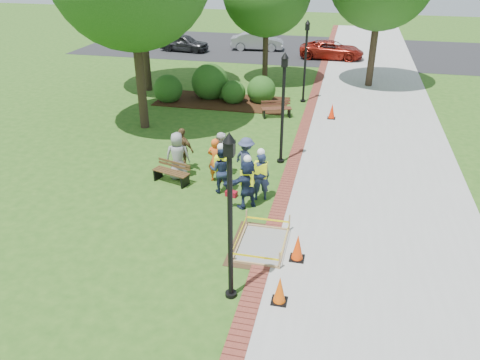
% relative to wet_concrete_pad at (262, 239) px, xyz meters
% --- Properties ---
extents(ground, '(100.00, 100.00, 0.00)m').
position_rel_wet_concrete_pad_xyz_m(ground, '(-1.59, 0.76, -0.23)').
color(ground, '#285116').
rests_on(ground, ground).
extents(sidewalk, '(6.00, 60.00, 0.02)m').
position_rel_wet_concrete_pad_xyz_m(sidewalk, '(3.41, 10.76, -0.22)').
color(sidewalk, '#9E9E99').
rests_on(sidewalk, ground).
extents(brick_edging, '(0.50, 60.00, 0.03)m').
position_rel_wet_concrete_pad_xyz_m(brick_edging, '(0.16, 10.76, -0.22)').
color(brick_edging, maroon).
rests_on(brick_edging, ground).
extents(mulch_bed, '(7.00, 3.00, 0.05)m').
position_rel_wet_concrete_pad_xyz_m(mulch_bed, '(-4.59, 12.76, -0.21)').
color(mulch_bed, '#381E0F').
rests_on(mulch_bed, ground).
extents(parking_lot, '(36.00, 12.00, 0.01)m').
position_rel_wet_concrete_pad_xyz_m(parking_lot, '(-1.59, 27.76, -0.23)').
color(parking_lot, black).
rests_on(parking_lot, ground).
extents(wet_concrete_pad, '(1.70, 2.30, 0.55)m').
position_rel_wet_concrete_pad_xyz_m(wet_concrete_pad, '(0.00, 0.00, 0.00)').
color(wet_concrete_pad, '#47331E').
rests_on(wet_concrete_pad, ground).
extents(bench_near, '(1.45, 0.83, 0.75)m').
position_rel_wet_concrete_pad_xyz_m(bench_near, '(-3.87, 3.14, 0.00)').
color(bench_near, '#53391C').
rests_on(bench_near, ground).
extents(bench_far, '(1.53, 0.94, 0.79)m').
position_rel_wet_concrete_pad_xyz_m(bench_far, '(-1.34, 10.97, 0.02)').
color(bench_far, brown).
rests_on(bench_far, ground).
extents(cone_front, '(0.38, 0.38, 0.75)m').
position_rel_wet_concrete_pad_xyz_m(cone_front, '(0.84, -2.20, 0.13)').
color(cone_front, black).
rests_on(cone_front, ground).
extents(cone_back, '(0.40, 0.40, 0.79)m').
position_rel_wet_concrete_pad_xyz_m(cone_back, '(1.05, -0.41, 0.14)').
color(cone_back, black).
rests_on(cone_back, ground).
extents(cone_far, '(0.38, 0.38, 0.76)m').
position_rel_wet_concrete_pad_xyz_m(cone_far, '(1.32, 11.33, 0.13)').
color(cone_far, black).
rests_on(cone_far, ground).
extents(toolbox, '(0.42, 0.28, 0.19)m').
position_rel_wet_concrete_pad_xyz_m(toolbox, '(-1.54, 2.64, -0.14)').
color(toolbox, maroon).
rests_on(toolbox, ground).
extents(lamp_near, '(0.28, 0.28, 4.26)m').
position_rel_wet_concrete_pad_xyz_m(lamp_near, '(-0.34, -2.24, 2.25)').
color(lamp_near, black).
rests_on(lamp_near, ground).
extents(lamp_mid, '(0.28, 0.28, 4.26)m').
position_rel_wet_concrete_pad_xyz_m(lamp_mid, '(-0.34, 5.76, 2.25)').
color(lamp_mid, black).
rests_on(lamp_mid, ground).
extents(lamp_far, '(0.28, 0.28, 4.26)m').
position_rel_wet_concrete_pad_xyz_m(lamp_far, '(-0.34, 13.76, 2.25)').
color(lamp_far, black).
rests_on(lamp_far, ground).
extents(shrub_a, '(1.55, 1.55, 1.55)m').
position_rel_wet_concrete_pad_xyz_m(shrub_a, '(-7.45, 12.24, -0.23)').
color(shrub_a, '#1A4614').
rests_on(shrub_a, ground).
extents(shrub_b, '(2.02, 2.02, 2.02)m').
position_rel_wet_concrete_pad_xyz_m(shrub_b, '(-5.43, 13.40, -0.23)').
color(shrub_b, '#1A4614').
rests_on(shrub_b, ground).
extents(shrub_c, '(1.29, 1.29, 1.29)m').
position_rel_wet_concrete_pad_xyz_m(shrub_c, '(-3.96, 12.78, -0.23)').
color(shrub_c, '#1A4614').
rests_on(shrub_c, ground).
extents(shrub_d, '(1.53, 1.53, 1.53)m').
position_rel_wet_concrete_pad_xyz_m(shrub_d, '(-2.53, 13.23, -0.23)').
color(shrub_d, '#1A4614').
rests_on(shrub_d, ground).
extents(shrub_e, '(0.95, 0.95, 0.95)m').
position_rel_wet_concrete_pad_xyz_m(shrub_e, '(-4.62, 13.37, -0.23)').
color(shrub_e, '#1A4614').
rests_on(shrub_e, ground).
extents(casual_person_a, '(0.63, 0.49, 1.76)m').
position_rel_wet_concrete_pad_xyz_m(casual_person_a, '(-3.74, 3.54, 0.64)').
color(casual_person_a, gray).
rests_on(casual_person_a, ground).
extents(casual_person_b, '(0.58, 0.43, 1.64)m').
position_rel_wet_concrete_pad_xyz_m(casual_person_b, '(-2.36, 3.61, 0.59)').
color(casual_person_b, '#E8571B').
rests_on(casual_person_b, ground).
extents(casual_person_c, '(0.60, 0.63, 1.67)m').
position_rel_wet_concrete_pad_xyz_m(casual_person_c, '(-2.28, 4.15, 0.60)').
color(casual_person_c, silver).
rests_on(casual_person_c, ground).
extents(casual_person_d, '(0.61, 0.49, 1.65)m').
position_rel_wet_concrete_pad_xyz_m(casual_person_d, '(-3.80, 4.25, 0.59)').
color(casual_person_d, brown).
rests_on(casual_person_d, ground).
extents(casual_person_e, '(0.62, 0.57, 1.62)m').
position_rel_wet_concrete_pad_xyz_m(casual_person_e, '(-1.32, 3.97, 0.57)').
color(casual_person_e, '#393F63').
rests_on(casual_person_e, ground).
extents(hivis_worker_a, '(0.64, 0.60, 1.83)m').
position_rel_wet_concrete_pad_xyz_m(hivis_worker_a, '(-0.87, 2.07, 0.68)').
color(hivis_worker_a, '#161E3A').
rests_on(hivis_worker_a, ground).
extents(hivis_worker_b, '(0.62, 0.50, 1.84)m').
position_rel_wet_concrete_pad_xyz_m(hivis_worker_b, '(-0.56, 2.67, 0.68)').
color(hivis_worker_b, '#1D314B').
rests_on(hivis_worker_b, ground).
extents(hivis_worker_c, '(0.54, 0.36, 1.80)m').
position_rel_wet_concrete_pad_xyz_m(hivis_worker_c, '(-1.95, 2.88, 0.66)').
color(hivis_worker_c, '#17223D').
rests_on(hivis_worker_c, ground).
extents(parked_car_a, '(2.37, 4.58, 1.44)m').
position_rel_wet_concrete_pad_xyz_m(parked_car_a, '(-10.93, 24.85, -0.23)').
color(parked_car_a, '#262628').
rests_on(parked_car_a, ground).
extents(parked_car_b, '(2.41, 4.73, 1.49)m').
position_rel_wet_concrete_pad_xyz_m(parked_car_b, '(-5.41, 26.65, -0.23)').
color(parked_car_b, gray).
rests_on(parked_car_b, ground).
extents(parked_car_c, '(1.99, 4.36, 1.40)m').
position_rel_wet_concrete_pad_xyz_m(parked_car_c, '(0.55, 24.77, -0.23)').
color(parked_car_c, maroon).
rests_on(parked_car_c, ground).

